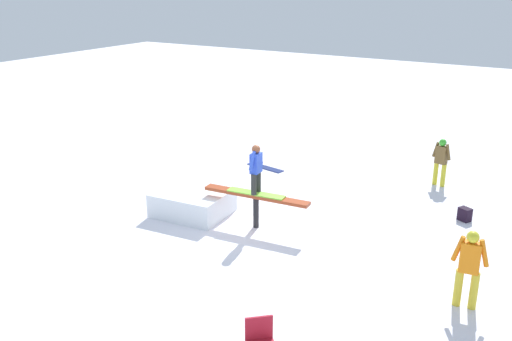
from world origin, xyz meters
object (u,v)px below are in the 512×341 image
Objects in this scene: loose_snowboard_navy at (265,167)px; bystander_orange at (469,265)px; backpack_on_snow at (465,214)px; bystander_brown at (441,160)px; rail_feature at (256,199)px; main_rider_on_rail at (256,171)px.

bystander_orange is at bearing 156.13° from loose_snowboard_navy.
backpack_on_snow is (-0.87, 4.08, -0.70)m from bystander_orange.
loose_snowboard_navy is at bearing 29.35° from bystander_brown.
rail_feature is 6.14m from bystander_brown.
rail_feature is 1.85× the size of main_rider_on_rail.
bystander_orange is (2.08, -6.34, 0.07)m from bystander_brown.
backpack_on_snow is (4.30, 3.06, -1.29)m from main_rider_on_rail.
rail_feature is 1.78× the size of bystander_orange.
bystander_orange is (5.17, -1.03, -0.59)m from main_rider_on_rail.
main_rider_on_rail is at bearing -17.12° from bystander_orange.
backpack_on_snow reaches higher than loose_snowboard_navy.
main_rider_on_rail is 4.78m from loose_snowboard_navy.
loose_snowboard_navy is 3.95× the size of backpack_on_snow.
bystander_orange is at bearing 123.86° from bystander_brown.
bystander_orange is at bearing -15.71° from rail_feature.
main_rider_on_rail reaches higher than bystander_brown.
bystander_brown is at bearing 54.20° from main_rider_on_rail.
main_rider_on_rail reaches higher than loose_snowboard_navy.
loose_snowboard_navy is (-7.27, 5.07, -0.86)m from bystander_orange.
main_rider_on_rail is at bearing 128.44° from loose_snowboard_navy.
bystander_brown is 5.39m from loose_snowboard_navy.
main_rider_on_rail is (0.00, 0.00, 0.72)m from rail_feature.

